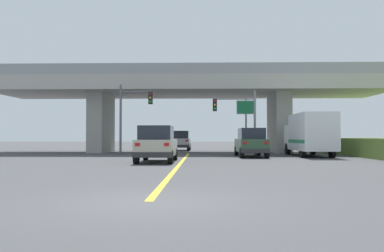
{
  "coord_description": "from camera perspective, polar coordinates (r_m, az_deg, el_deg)",
  "views": [
    {
      "loc": [
        1.18,
        -8.78,
        1.41
      ],
      "look_at": [
        0.35,
        22.88,
        2.27
      ],
      "focal_mm": 37.63,
      "sensor_mm": 36.0,
      "label": 1
    }
  ],
  "objects": [
    {
      "name": "traffic_signal_nearside",
      "position": [
        31.35,
        6.75,
        1.74
      ],
      "size": [
        3.34,
        0.36,
        5.01
      ],
      "color": "slate",
      "rests_on": "ground"
    },
    {
      "name": "ground",
      "position": [
        36.82,
        -0.34,
        -3.75
      ],
      "size": [
        160.0,
        160.0,
        0.0
      ],
      "primitive_type": "plane",
      "color": "#424244"
    },
    {
      "name": "sedan_oncoming",
      "position": [
        41.56,
        -1.67,
        -2.09
      ],
      "size": [
        2.04,
        4.84,
        2.02
      ],
      "color": "silver",
      "rests_on": "ground"
    },
    {
      "name": "traffic_signal_farside",
      "position": [
        31.79,
        -8.6,
        2.24
      ],
      "size": [
        2.59,
        0.36,
        5.5
      ],
      "color": "#56595E",
      "rests_on": "ground"
    },
    {
      "name": "box_truck",
      "position": [
        30.48,
        16.31,
        -1.11
      ],
      "size": [
        2.33,
        7.02,
        3.06
      ],
      "color": "silver",
      "rests_on": "ground"
    },
    {
      "name": "highway_sign",
      "position": [
        33.77,
        7.67,
        1.82
      ],
      "size": [
        1.58,
        0.17,
        4.61
      ],
      "color": "#56595E",
      "rests_on": "ground"
    },
    {
      "name": "overpass_bridge",
      "position": [
        37.01,
        -0.34,
        4.69
      ],
      "size": [
        34.85,
        8.48,
        7.46
      ],
      "color": "#A8A59E",
      "rests_on": "ground"
    },
    {
      "name": "lane_divider_stripe",
      "position": [
        21.45,
        -1.66,
        -5.31
      ],
      "size": [
        0.2,
        25.2,
        0.01
      ],
      "primitive_type": "cube",
      "color": "yellow",
      "rests_on": "ground"
    },
    {
      "name": "suv_crossing",
      "position": [
        28.65,
        8.34,
        -2.33
      ],
      "size": [
        1.97,
        4.8,
        2.02
      ],
      "rotation": [
        0.0,
        0.0,
        0.01
      ],
      "color": "#2D4C33",
      "rests_on": "ground"
    },
    {
      "name": "suv_lead",
      "position": [
        22.63,
        -5.0,
        -2.55
      ],
      "size": [
        2.04,
        4.65,
        2.02
      ],
      "color": "#B7B29E",
      "rests_on": "ground"
    }
  ]
}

